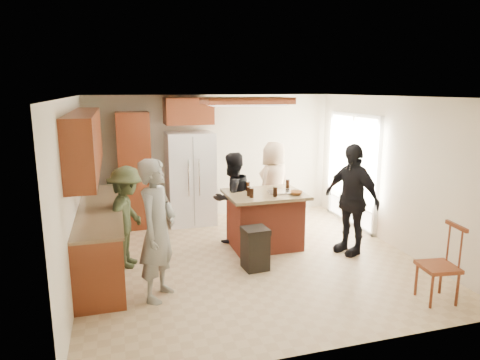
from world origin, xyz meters
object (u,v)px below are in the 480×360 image
object	(u,v)px
person_behind_left	(232,198)
person_behind_right	(274,184)
spindle_chair	(440,266)
kitchen_island	(265,219)
refrigerator	(191,178)
person_front_left	(157,230)
person_counter	(127,217)
person_side_right	(351,199)
trash_bin	(255,248)

from	to	relation	value
person_behind_left	person_behind_right	world-z (taller)	person_behind_right
spindle_chair	person_behind_right	bearing A→B (deg)	104.39
kitchen_island	refrigerator	bearing A→B (deg)	120.28
person_behind_right	spindle_chair	world-z (taller)	person_behind_right
person_behind_left	spindle_chair	distance (m)	3.41
refrigerator	person_front_left	bearing A→B (deg)	-107.33
person_behind_left	person_counter	distance (m)	1.86
person_side_right	person_counter	distance (m)	3.48
person_counter	trash_bin	xyz separation A→B (m)	(1.78, -0.65, -0.44)
person_front_left	person_behind_left	distance (m)	2.25
person_front_left	person_side_right	world-z (taller)	person_front_left
person_counter	refrigerator	xyz separation A→B (m)	(1.26, 1.84, 0.14)
refrigerator	trash_bin	world-z (taller)	refrigerator
trash_bin	spindle_chair	distance (m)	2.46
person_behind_right	trash_bin	world-z (taller)	person_behind_right
person_behind_left	spindle_chair	world-z (taller)	person_behind_left
person_behind_right	person_side_right	world-z (taller)	person_side_right
person_side_right	spindle_chair	size ratio (longest dim) A/B	1.79
person_front_left	person_side_right	xyz separation A→B (m)	(3.12, 0.70, -0.00)
person_front_left	person_behind_left	size ratio (longest dim) A/B	1.15
person_front_left	kitchen_island	world-z (taller)	person_front_left
person_behind_left	trash_bin	bearing A→B (deg)	65.80
person_behind_right	person_side_right	size ratio (longest dim) A/B	0.92
trash_bin	refrigerator	bearing A→B (deg)	101.73
person_front_left	spindle_chair	bearing A→B (deg)	-76.14
person_counter	person_behind_left	bearing A→B (deg)	-53.02
person_counter	kitchen_island	size ratio (longest dim) A/B	1.19
person_counter	spindle_chair	size ratio (longest dim) A/B	1.53
refrigerator	spindle_chair	distance (m)	4.73
spindle_chair	refrigerator	bearing A→B (deg)	120.78
person_behind_left	refrigerator	world-z (taller)	refrigerator
person_front_left	spindle_chair	distance (m)	3.54
person_side_right	trash_bin	bearing A→B (deg)	-102.06
trash_bin	kitchen_island	bearing A→B (deg)	62.31
person_behind_right	spindle_chair	xyz separation A→B (m)	(0.89, -3.47, -0.36)
person_front_left	refrigerator	distance (m)	3.12
person_front_left	trash_bin	xyz separation A→B (m)	(1.44, 0.49, -0.58)
person_front_left	kitchen_island	xyz separation A→B (m)	(1.89, 1.34, -0.42)
person_behind_left	person_side_right	bearing A→B (deg)	123.85
kitchen_island	trash_bin	distance (m)	0.97
spindle_chair	trash_bin	bearing A→B (deg)	140.47
kitchen_island	person_behind_right	bearing A→B (deg)	62.08
person_counter	kitchen_island	bearing A→B (deg)	-66.60
person_behind_right	trash_bin	size ratio (longest dim) A/B	2.60
person_side_right	kitchen_island	world-z (taller)	person_side_right
person_behind_right	person_side_right	xyz separation A→B (m)	(0.67, -1.70, 0.07)
person_side_right	person_counter	xyz separation A→B (m)	(-3.45, 0.44, -0.13)
person_front_left	person_side_right	bearing A→B (deg)	-45.67
person_front_left	person_counter	size ratio (longest dim) A/B	1.18
person_behind_left	person_counter	size ratio (longest dim) A/B	1.03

